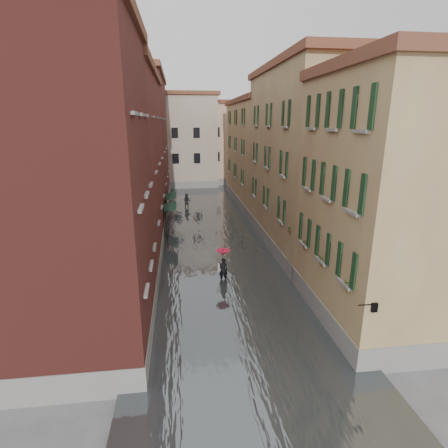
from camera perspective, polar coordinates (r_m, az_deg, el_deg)
ground at (r=19.32m, az=1.26°, el=-13.12°), size 120.00×120.00×0.00m
floodwater at (r=31.18m, az=-2.26°, el=-1.18°), size 10.00×60.00×0.20m
building_left_near at (r=15.58m, az=-23.82°, el=3.82°), size 6.00×8.00×13.00m
building_left_mid at (r=26.21m, az=-17.21°, el=8.52°), size 6.00×14.00×12.50m
building_left_far at (r=40.94m, az=-13.84°, el=12.43°), size 6.00×16.00×14.00m
building_right_near at (r=17.85m, az=25.26°, el=2.63°), size 6.00×8.00×11.50m
building_right_mid at (r=27.50m, az=13.27°, el=9.68°), size 6.00×14.00×13.00m
building_right_far at (r=41.89m, az=6.04°, el=11.16°), size 6.00×16.00×11.50m
building_end_cream at (r=54.70m, az=-7.94°, el=13.10°), size 12.00×9.00×13.00m
building_end_pink at (r=57.36m, az=1.35°, el=12.89°), size 10.00×9.00×12.00m
awning_near at (r=30.12m, az=-8.88°, el=2.67°), size 1.09×2.98×2.80m
awning_far at (r=34.59m, az=-8.71°, el=4.46°), size 1.09×3.07×2.80m
wall_lantern at (r=14.22m, az=23.17°, el=-12.30°), size 0.71×0.22×0.35m
window_planters at (r=18.14m, az=14.75°, el=-3.51°), size 0.59×8.36×0.84m
pedestrian_main at (r=21.38m, az=-0.14°, el=-6.42°), size 0.88×0.88×2.06m
pedestrian_far at (r=39.61m, az=-6.04°, el=3.71°), size 0.90×0.73×1.74m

